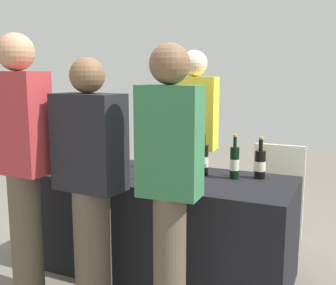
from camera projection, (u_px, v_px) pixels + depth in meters
ground_plane at (168, 272)px, 3.17m from camera, size 12.00×12.00×0.00m
tasting_table at (168, 225)px, 3.11m from camera, size 1.83×0.77×0.76m
wine_bottle_0 at (100, 150)px, 3.42m from camera, size 0.07×0.07×0.32m
wine_bottle_1 at (121, 153)px, 3.27m from camera, size 0.08×0.08×0.34m
wine_bottle_2 at (159, 153)px, 3.27m from camera, size 0.07×0.07×0.34m
wine_bottle_3 at (170, 157)px, 3.12m from camera, size 0.07×0.07×0.33m
wine_bottle_4 at (203, 160)px, 3.05m from camera, size 0.07×0.07×0.32m
wine_bottle_5 at (234, 162)px, 2.94m from camera, size 0.07×0.07×0.32m
wine_bottle_6 at (260, 164)px, 2.95m from camera, size 0.08×0.08×0.30m
wine_glass_0 at (85, 160)px, 3.08m from camera, size 0.07×0.07×0.14m
wine_glass_1 at (101, 159)px, 3.13m from camera, size 0.06×0.06×0.14m
wine_glass_2 at (120, 163)px, 3.05m from camera, size 0.07×0.07×0.13m
wine_glass_3 at (150, 166)px, 2.90m from camera, size 0.07×0.07×0.14m
wine_glass_4 at (178, 170)px, 2.77m from camera, size 0.07×0.07×0.14m
server_pouring at (193, 139)px, 3.66m from camera, size 0.42×0.26×1.72m
guest_0 at (22, 157)px, 2.65m from camera, size 0.38×0.24×1.76m
guest_1 at (91, 179)px, 2.56m from camera, size 0.45×0.27×1.61m
guest_2 at (170, 178)px, 2.30m from camera, size 0.36×0.22×1.68m
menu_board at (278, 191)px, 3.81m from camera, size 0.47×0.04×0.87m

